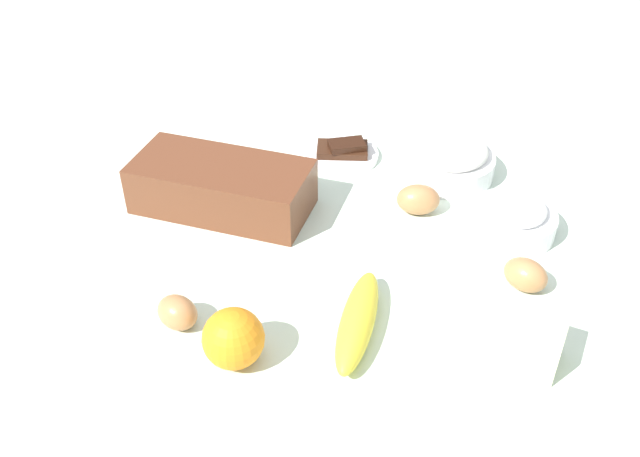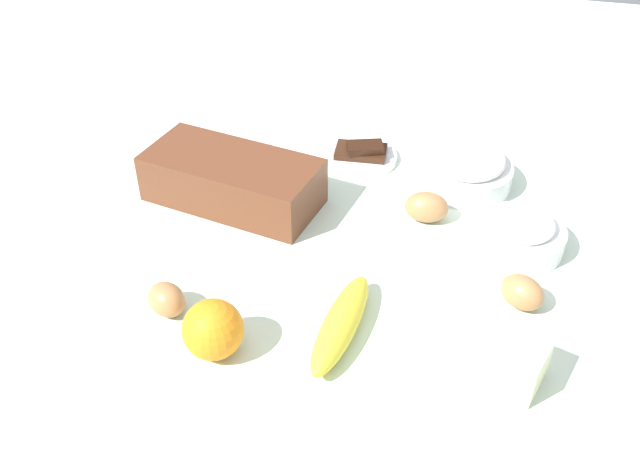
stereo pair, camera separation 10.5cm
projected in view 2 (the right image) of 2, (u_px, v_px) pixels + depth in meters
ground_plane at (320, 255)px, 1.08m from camera, size 2.40×2.40×0.02m
loaf_pan at (232, 179)px, 1.15m from camera, size 0.30×0.18×0.08m
flour_bowl at (467, 168)px, 1.19m from camera, size 0.15×0.15×0.07m
sugar_bowl at (520, 232)px, 1.06m from camera, size 0.14×0.14×0.06m
banana at (341, 323)px, 0.92m from camera, size 0.07×0.19×0.04m
orange_fruit at (213, 330)px, 0.88m from camera, size 0.08×0.08×0.08m
butter_block at (506, 360)px, 0.86m from camera, size 0.11×0.09×0.06m
egg_near_butter at (167, 299)px, 0.95m from camera, size 0.07×0.07×0.05m
egg_beside_bowl at (426, 207)px, 1.12m from camera, size 0.07×0.05×0.05m
egg_loose at (522, 292)px, 0.96m from camera, size 0.08×0.07×0.05m
chocolate_plate at (361, 155)px, 1.27m from camera, size 0.13×0.13×0.03m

